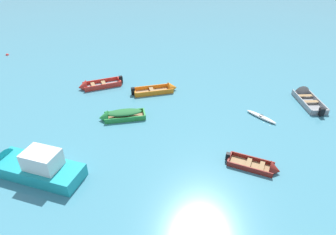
{
  "coord_description": "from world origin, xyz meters",
  "views": [
    {
      "loc": [
        2.27,
        -0.23,
        12.84
      ],
      "look_at": [
        0.0,
        19.62,
        0.15
      ],
      "focal_mm": 30.27,
      "sensor_mm": 36.0,
      "label": 1
    }
  ],
  "objects_px": {
    "rowboat_red_back_row_left": "(93,86)",
    "rowboat_maroon_far_left": "(263,167)",
    "rowboat_grey_outer_left": "(304,96)",
    "motor_launch_turquoise_far_back": "(31,166)",
    "mooring_buoy_between_boats_right": "(7,55)",
    "rowboat_green_far_right": "(117,115)",
    "kayak_white_distant_center": "(261,117)",
    "rowboat_orange_cluster_outer": "(163,89)"
  },
  "relations": [
    {
      "from": "rowboat_red_back_row_left",
      "to": "motor_launch_turquoise_far_back",
      "type": "xyz_separation_m",
      "value": [
        0.35,
        -12.41,
        0.43
      ]
    },
    {
      "from": "rowboat_green_far_right",
      "to": "mooring_buoy_between_boats_right",
      "type": "relative_size",
      "value": 9.82
    },
    {
      "from": "rowboat_red_back_row_left",
      "to": "rowboat_maroon_far_left",
      "type": "distance_m",
      "value": 18.33
    },
    {
      "from": "rowboat_red_back_row_left",
      "to": "mooring_buoy_between_boats_right",
      "type": "distance_m",
      "value": 16.3
    },
    {
      "from": "rowboat_grey_outer_left",
      "to": "motor_launch_turquoise_far_back",
      "type": "xyz_separation_m",
      "value": [
        -20.27,
        -12.6,
        0.43
      ]
    },
    {
      "from": "rowboat_green_far_right",
      "to": "motor_launch_turquoise_far_back",
      "type": "distance_m",
      "value": 7.92
    },
    {
      "from": "rowboat_green_far_right",
      "to": "rowboat_red_back_row_left",
      "type": "xyz_separation_m",
      "value": [
        -4.03,
        5.41,
        -0.11
      ]
    },
    {
      "from": "rowboat_grey_outer_left",
      "to": "kayak_white_distant_center",
      "type": "bearing_deg",
      "value": -138.19
    },
    {
      "from": "rowboat_green_far_right",
      "to": "rowboat_orange_cluster_outer",
      "type": "relative_size",
      "value": 0.89
    },
    {
      "from": "kayak_white_distant_center",
      "to": "motor_launch_turquoise_far_back",
      "type": "distance_m",
      "value": 17.85
    },
    {
      "from": "rowboat_grey_outer_left",
      "to": "motor_launch_turquoise_far_back",
      "type": "distance_m",
      "value": 23.87
    },
    {
      "from": "mooring_buoy_between_boats_right",
      "to": "kayak_white_distant_center",
      "type": "bearing_deg",
      "value": -21.37
    },
    {
      "from": "rowboat_red_back_row_left",
      "to": "mooring_buoy_between_boats_right",
      "type": "xyz_separation_m",
      "value": [
        -14.24,
        7.94,
        -0.23
      ]
    },
    {
      "from": "rowboat_green_far_right",
      "to": "mooring_buoy_between_boats_right",
      "type": "distance_m",
      "value": 22.63
    },
    {
      "from": "motor_launch_turquoise_far_back",
      "to": "rowboat_orange_cluster_outer",
      "type": "bearing_deg",
      "value": 61.22
    },
    {
      "from": "kayak_white_distant_center",
      "to": "motor_launch_turquoise_far_back",
      "type": "xyz_separation_m",
      "value": [
        -15.68,
        -8.51,
        0.53
      ]
    },
    {
      "from": "kayak_white_distant_center",
      "to": "mooring_buoy_between_boats_right",
      "type": "height_order",
      "value": "kayak_white_distant_center"
    },
    {
      "from": "motor_launch_turquoise_far_back",
      "to": "mooring_buoy_between_boats_right",
      "type": "height_order",
      "value": "motor_launch_turquoise_far_back"
    },
    {
      "from": "rowboat_green_far_right",
      "to": "rowboat_grey_outer_left",
      "type": "distance_m",
      "value": 17.5
    },
    {
      "from": "kayak_white_distant_center",
      "to": "rowboat_grey_outer_left",
      "type": "bearing_deg",
      "value": 41.81
    },
    {
      "from": "rowboat_grey_outer_left",
      "to": "mooring_buoy_between_boats_right",
      "type": "distance_m",
      "value": 35.7
    },
    {
      "from": "rowboat_maroon_far_left",
      "to": "rowboat_grey_outer_left",
      "type": "bearing_deg",
      "value": 62.54
    },
    {
      "from": "rowboat_grey_outer_left",
      "to": "rowboat_orange_cluster_outer",
      "type": "xyz_separation_m",
      "value": [
        -13.42,
        -0.15,
        -0.01
      ]
    },
    {
      "from": "kayak_white_distant_center",
      "to": "rowboat_grey_outer_left",
      "type": "height_order",
      "value": "rowboat_grey_outer_left"
    },
    {
      "from": "mooring_buoy_between_boats_right",
      "to": "rowboat_maroon_far_left",
      "type": "bearing_deg",
      "value": -31.91
    },
    {
      "from": "rowboat_green_far_right",
      "to": "mooring_buoy_between_boats_right",
      "type": "height_order",
      "value": "rowboat_green_far_right"
    },
    {
      "from": "mooring_buoy_between_boats_right",
      "to": "rowboat_green_far_right",
      "type": "bearing_deg",
      "value": -36.15
    },
    {
      "from": "rowboat_maroon_far_left",
      "to": "rowboat_green_far_right",
      "type": "bearing_deg",
      "value": 156.0
    },
    {
      "from": "rowboat_grey_outer_left",
      "to": "mooring_buoy_between_boats_right",
      "type": "xyz_separation_m",
      "value": [
        -34.85,
        7.74,
        -0.23
      ]
    },
    {
      "from": "rowboat_orange_cluster_outer",
      "to": "rowboat_maroon_far_left",
      "type": "height_order",
      "value": "rowboat_orange_cluster_outer"
    },
    {
      "from": "rowboat_grey_outer_left",
      "to": "rowboat_green_far_right",
      "type": "bearing_deg",
      "value": -161.32
    },
    {
      "from": "rowboat_green_far_right",
      "to": "mooring_buoy_between_boats_right",
      "type": "bearing_deg",
      "value": 143.85
    },
    {
      "from": "rowboat_maroon_far_left",
      "to": "kayak_white_distant_center",
      "type": "bearing_deg",
      "value": 82.07
    },
    {
      "from": "kayak_white_distant_center",
      "to": "rowboat_red_back_row_left",
      "type": "distance_m",
      "value": 16.5
    },
    {
      "from": "rowboat_orange_cluster_outer",
      "to": "motor_launch_turquoise_far_back",
      "type": "height_order",
      "value": "motor_launch_turquoise_far_back"
    },
    {
      "from": "rowboat_maroon_far_left",
      "to": "motor_launch_turquoise_far_back",
      "type": "bearing_deg",
      "value": -172.08
    },
    {
      "from": "rowboat_orange_cluster_outer",
      "to": "kayak_white_distant_center",
      "type": "bearing_deg",
      "value": -24.09
    },
    {
      "from": "rowboat_green_far_right",
      "to": "rowboat_maroon_far_left",
      "type": "relative_size",
      "value": 1.12
    },
    {
      "from": "rowboat_green_far_right",
      "to": "motor_launch_turquoise_far_back",
      "type": "xyz_separation_m",
      "value": [
        -3.69,
        -7.0,
        0.32
      ]
    },
    {
      "from": "rowboat_green_far_right",
      "to": "rowboat_maroon_far_left",
      "type": "distance_m",
      "value": 12.15
    },
    {
      "from": "rowboat_red_back_row_left",
      "to": "rowboat_grey_outer_left",
      "type": "bearing_deg",
      "value": 0.55
    },
    {
      "from": "rowboat_green_far_right",
      "to": "motor_launch_turquoise_far_back",
      "type": "height_order",
      "value": "motor_launch_turquoise_far_back"
    }
  ]
}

